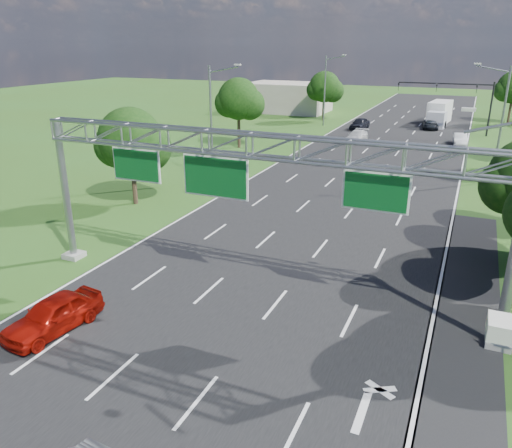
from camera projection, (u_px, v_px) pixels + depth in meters
The scene contains 18 objects.
ground at pixel (338, 197), 40.47m from camera, with size 220.00×220.00×0.00m, color #2E4F17.
road at pixel (338, 197), 40.47m from camera, with size 18.00×180.00×0.02m, color black.
road_flare at pixel (466, 316), 22.86m from camera, with size 3.00×30.00×0.02m, color black.
sign_gantry at pixel (251, 158), 22.47m from camera, with size 23.50×1.00×9.56m.
traffic_signal at pixel (463, 95), 66.02m from camera, with size 12.21×0.24×7.00m.
streetlight_l_near at pixel (213, 119), 42.79m from camera, with size 2.97×0.22×10.16m.
streetlight_l_far at pixel (326, 87), 72.92m from camera, with size 2.97×0.22×10.16m.
streetlight_r_mid at pixel (500, 119), 42.92m from camera, with size 2.97×0.22×10.16m.
tree_verge_la at pixel (132, 143), 37.20m from camera, with size 5.76×4.80×7.40m.
tree_verge_lb at pixel (239, 101), 57.52m from camera, with size 5.76×4.80×8.06m.
tree_verge_lc at pixel (325, 88), 78.07m from camera, with size 5.76×4.80×7.62m.
building_left at pixel (288, 97), 89.18m from camera, with size 14.00×10.00×5.00m, color #9E9484.
red_coupe at pixel (53, 315), 21.50m from camera, with size 1.82×4.51×1.54m, color #9D1007.
car_queue_a at pixel (357, 136), 62.40m from camera, with size 1.98×4.88×1.42m, color silver.
car_queue_b at pixel (431, 125), 71.74m from camera, with size 2.10×4.56×1.27m, color black.
car_queue_c at pixel (360, 124), 71.53m from camera, with size 1.86×4.63×1.58m, color black.
car_queue_d at pixel (460, 139), 60.55m from camera, with size 1.47×4.23×1.39m, color white.
box_truck at pixel (439, 114), 75.18m from camera, with size 3.32×9.18×3.38m.
Camera 1 is at (9.37, -8.19, 11.84)m, focal length 35.00 mm.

